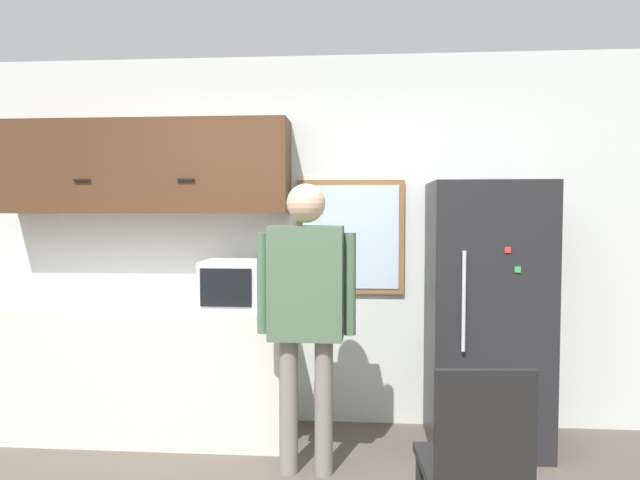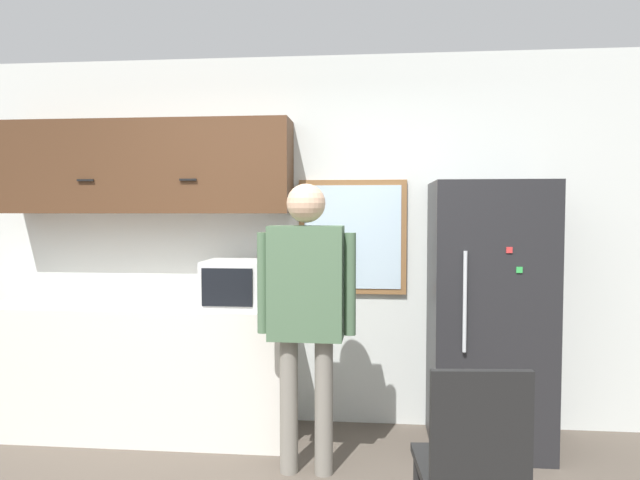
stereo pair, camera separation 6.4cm
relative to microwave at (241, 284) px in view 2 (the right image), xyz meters
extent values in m
cube|color=silver|center=(0.40, 0.40, 0.27)|extent=(6.00, 0.06, 2.70)
cube|color=silver|center=(-0.74, 0.05, -0.62)|extent=(2.12, 0.63, 0.92)
cube|color=#51331E|center=(-0.74, 0.21, 0.81)|extent=(2.12, 0.33, 0.67)
cube|color=black|center=(-1.11, 0.03, 0.71)|extent=(0.12, 0.01, 0.01)
cube|color=black|center=(-0.37, 0.03, 0.71)|extent=(0.12, 0.01, 0.01)
cube|color=white|center=(0.00, 0.00, 0.00)|extent=(0.48, 0.39, 0.32)
cube|color=black|center=(-0.04, -0.20, 0.00)|extent=(0.34, 0.01, 0.25)
cube|color=#B2B2B2|center=(0.20, -0.20, 0.00)|extent=(0.07, 0.01, 0.26)
cylinder|color=gray|center=(0.40, -0.48, -0.67)|extent=(0.11, 0.11, 0.81)
cylinder|color=gray|center=(0.61, -0.48, -0.67)|extent=(0.11, 0.11, 0.81)
cube|color=#4C6B4C|center=(0.51, -0.48, 0.07)|extent=(0.44, 0.23, 0.67)
sphere|color=#D8AD8C|center=(0.51, -0.48, 0.54)|extent=(0.23, 0.23, 0.23)
cylinder|color=#4C6B4C|center=(0.25, -0.47, 0.07)|extent=(0.07, 0.07, 0.60)
cylinder|color=#4C6B4C|center=(0.77, -0.48, 0.07)|extent=(0.07, 0.07, 0.60)
cube|color=#232326|center=(1.66, 0.04, -0.19)|extent=(0.75, 0.65, 1.76)
cylinder|color=silver|center=(1.46, -0.31, -0.05)|extent=(0.02, 0.02, 0.62)
cube|color=red|center=(1.72, -0.29, 0.26)|extent=(0.04, 0.01, 0.04)
cube|color=green|center=(1.78, -0.29, 0.14)|extent=(0.04, 0.01, 0.04)
cube|color=black|center=(1.33, -1.28, -0.64)|extent=(0.48, 0.48, 0.04)
cube|color=black|center=(1.35, -1.49, -0.38)|extent=(0.41, 0.07, 0.48)
cube|color=olive|center=(0.75, 0.36, 0.31)|extent=(0.78, 0.04, 0.83)
cube|color=silver|center=(0.75, 0.34, 0.31)|extent=(0.70, 0.01, 0.75)
camera|label=1|loc=(0.85, -3.81, 0.50)|focal=32.00mm
camera|label=2|loc=(0.91, -3.80, 0.50)|focal=32.00mm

